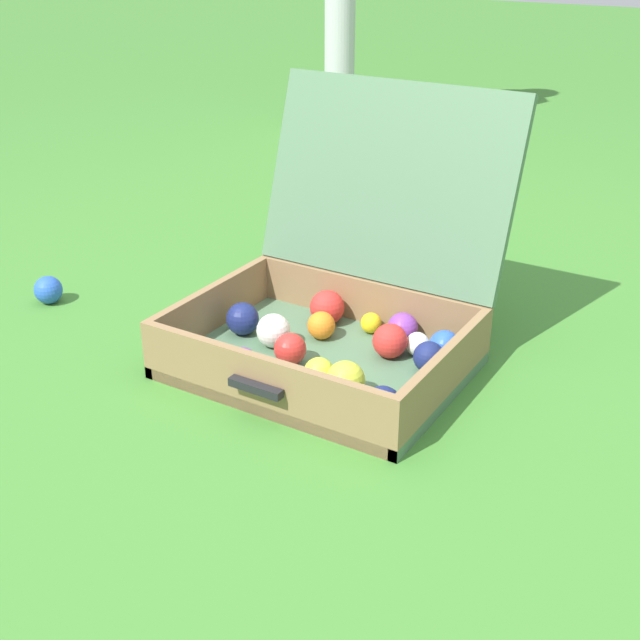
{
  "coord_description": "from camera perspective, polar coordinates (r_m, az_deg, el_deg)",
  "views": [
    {
      "loc": [
        0.71,
        -1.23,
        0.84
      ],
      "look_at": [
        -0.06,
        0.05,
        0.11
      ],
      "focal_mm": 46.92,
      "sensor_mm": 36.0,
      "label": 1
    }
  ],
  "objects": [
    {
      "name": "ground_plane",
      "position": [
        1.65,
        1.06,
        -4.65
      ],
      "size": [
        16.0,
        16.0,
        0.0
      ],
      "primitive_type": "plane",
      "color": "#3D7A2D"
    },
    {
      "name": "open_suitcase",
      "position": [
        1.72,
        1.51,
        0.82
      ],
      "size": [
        0.56,
        0.59,
        0.53
      ],
      "color": "#4C7051",
      "rests_on": "ground"
    },
    {
      "name": "stray_ball_on_grass",
      "position": [
        2.09,
        -18.04,
        1.97
      ],
      "size": [
        0.07,
        0.07,
        0.07
      ],
      "primitive_type": "sphere",
      "color": "blue",
      "rests_on": "ground"
    }
  ]
}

